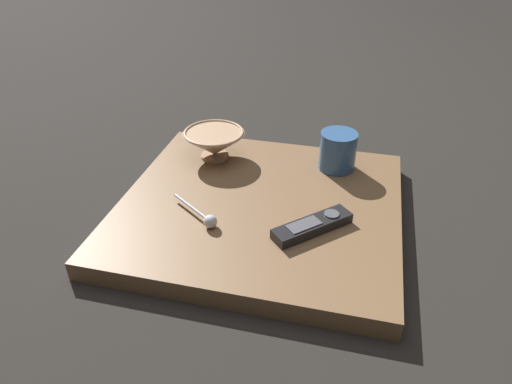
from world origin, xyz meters
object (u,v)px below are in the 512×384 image
Objects in this scene: cereal_bowl at (214,143)px; tv_remote_near at (312,226)px; teaspoon at (207,219)px; coffee_mug at (338,151)px.

cereal_bowl reaches higher than tv_remote_near.
teaspoon is (0.07, -0.28, -0.03)m from cereal_bowl.
cereal_bowl is at bearing -176.27° from coffee_mug.
teaspoon is 0.22m from tv_remote_near.
teaspoon reaches higher than tv_remote_near.
cereal_bowl is 1.27× the size of teaspoon.
tv_remote_near is (0.29, -0.25, -0.03)m from cereal_bowl.
cereal_bowl is 0.99× the size of tv_remote_near.
coffee_mug is (0.31, 0.02, 0.01)m from cereal_bowl.
cereal_bowl reaches higher than teaspoon.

